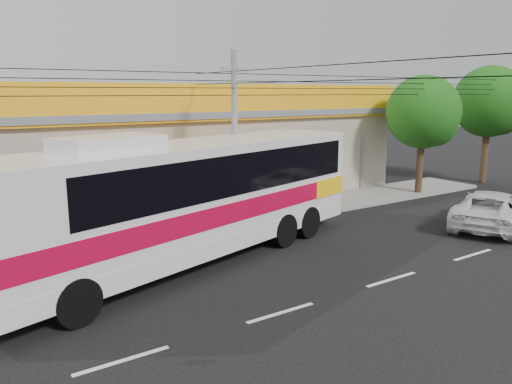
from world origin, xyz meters
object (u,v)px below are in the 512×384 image
(motorbike_dark, at_px, (69,231))
(coach_bus, at_px, (195,192))
(utility_pole, at_px, (234,83))
(tree_far, at_px, (491,104))
(tree_near, at_px, (425,115))
(white_car, at_px, (491,209))

(motorbike_dark, bearing_deg, coach_bus, -154.11)
(coach_bus, distance_m, utility_pole, 4.78)
(utility_pole, bearing_deg, tree_far, 3.12)
(coach_bus, distance_m, tree_near, 15.02)
(coach_bus, relative_size, tree_far, 2.03)
(motorbike_dark, height_order, utility_pole, utility_pole)
(motorbike_dark, relative_size, white_car, 0.36)
(white_car, relative_size, utility_pole, 0.16)
(motorbike_dark, relative_size, utility_pole, 0.06)
(motorbike_dark, bearing_deg, tree_near, -110.20)
(coach_bus, relative_size, motorbike_dark, 7.23)
(white_car, xyz_separation_m, tree_far, (9.24, 5.99, 3.90))
(white_car, xyz_separation_m, tree_near, (2.96, 5.73, 3.46))
(coach_bus, bearing_deg, motorbike_dark, 118.48)
(motorbike_dark, distance_m, white_car, 16.09)
(coach_bus, distance_m, white_car, 12.14)
(tree_near, xyz_separation_m, tree_far, (6.28, 0.25, 0.44))
(motorbike_dark, distance_m, tree_near, 18.15)
(utility_pole, distance_m, tree_far, 18.27)
(tree_far, bearing_deg, tree_near, -177.69)
(motorbike_dark, distance_m, tree_far, 24.40)
(motorbike_dark, relative_size, tree_near, 0.31)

